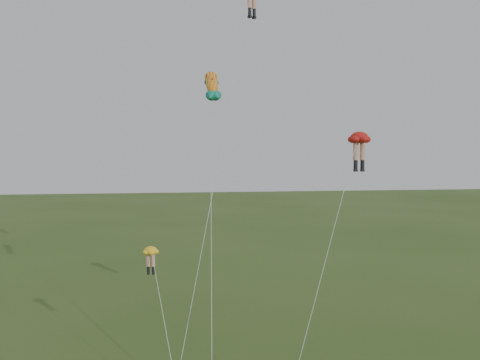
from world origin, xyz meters
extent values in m
cylinder|color=tan|center=(2.75, 8.89, 24.06)|extent=(0.30, 0.30, 1.03)
cylinder|color=black|center=(2.75, 8.89, 23.29)|extent=(0.23, 0.23, 0.52)
cube|color=black|center=(2.75, 8.89, 22.95)|extent=(0.30, 0.35, 0.15)
cylinder|color=tan|center=(3.11, 9.09, 24.06)|extent=(0.30, 0.30, 1.03)
cylinder|color=black|center=(3.11, 9.09, 23.29)|extent=(0.23, 0.23, 0.52)
cube|color=black|center=(3.11, 9.09, 22.95)|extent=(0.30, 0.35, 0.15)
cylinder|color=silver|center=(0.01, 4.66, 12.70)|extent=(5.89, 8.70, 24.98)
ellipsoid|color=red|center=(8.40, 2.52, 14.38)|extent=(1.43, 1.43, 0.71)
cylinder|color=tan|center=(8.18, 2.52, 13.54)|extent=(0.32, 0.32, 1.08)
cylinder|color=black|center=(8.18, 2.52, 12.73)|extent=(0.25, 0.25, 0.54)
cube|color=black|center=(8.18, 2.52, 12.38)|extent=(0.18, 0.32, 0.16)
cylinder|color=tan|center=(8.62, 2.51, 13.54)|extent=(0.32, 0.32, 1.08)
cylinder|color=black|center=(8.62, 2.51, 12.73)|extent=(0.25, 0.25, 0.54)
cube|color=black|center=(8.62, 2.51, 12.38)|extent=(0.18, 0.32, 0.16)
cylinder|color=silver|center=(5.59, 0.19, 7.47)|extent=(5.65, 4.69, 14.52)
ellipsoid|color=yellow|center=(-4.17, 3.49, 7.65)|extent=(1.12, 1.12, 0.50)
cylinder|color=tan|center=(-4.32, 3.51, 7.06)|extent=(0.22, 0.22, 0.76)
cylinder|color=black|center=(-4.32, 3.51, 6.50)|extent=(0.17, 0.17, 0.38)
cube|color=black|center=(-4.32, 3.51, 6.25)|extent=(0.15, 0.23, 0.11)
cylinder|color=tan|center=(-4.02, 3.47, 7.06)|extent=(0.22, 0.22, 0.76)
cylinder|color=black|center=(-4.02, 3.47, 6.50)|extent=(0.17, 0.17, 0.38)
cube|color=black|center=(-4.02, 3.47, 6.25)|extent=(0.15, 0.23, 0.11)
cylinder|color=silver|center=(-3.39, 0.39, 4.05)|extent=(1.58, 6.23, 7.69)
ellipsoid|color=yellow|center=(-0.14, 6.75, 17.96)|extent=(0.99, 2.94, 2.30)
sphere|color=yellow|center=(-0.14, 6.75, 17.96)|extent=(0.94, 1.27, 1.24)
cone|color=#14846A|center=(-0.14, 6.75, 17.96)|extent=(0.73, 1.15, 1.22)
cone|color=#14846A|center=(-0.14, 6.75, 17.96)|extent=(0.73, 1.15, 1.22)
cone|color=#14846A|center=(-0.14, 6.75, 17.96)|extent=(0.42, 0.64, 0.68)
cone|color=#14846A|center=(-0.14, 6.75, 17.96)|extent=(0.42, 0.64, 0.68)
cone|color=#B31B12|center=(-0.14, 6.75, 17.96)|extent=(0.46, 0.65, 0.66)
cylinder|color=silver|center=(-0.67, 1.84, 9.09)|extent=(1.09, 9.85, 17.75)
camera|label=1|loc=(-3.80, -28.44, 13.49)|focal=40.00mm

